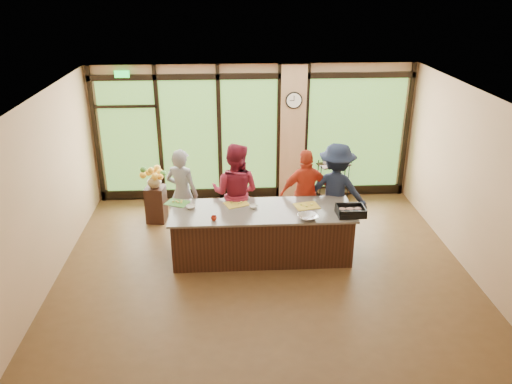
{
  "coord_description": "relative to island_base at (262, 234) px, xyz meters",
  "views": [
    {
      "loc": [
        -0.55,
        -7.53,
        4.68
      ],
      "look_at": [
        -0.1,
        0.4,
        1.22
      ],
      "focal_mm": 35.0,
      "sensor_mm": 36.0,
      "label": 1
    }
  ],
  "objects": [
    {
      "name": "mixing_bowl",
      "position": [
        0.75,
        -0.41,
        0.52
      ],
      "size": [
        0.41,
        0.41,
        0.08
      ],
      "primitive_type": "imported",
      "rotation": [
        0.0,
        0.0,
        0.35
      ],
      "color": "silver",
      "rests_on": "countertop"
    },
    {
      "name": "prep_bowl_mid",
      "position": [
        -0.14,
        0.09,
        0.5
      ],
      "size": [
        0.16,
        0.16,
        0.05
      ],
      "primitive_type": "imported",
      "rotation": [
        0.0,
        0.0,
        -0.08
      ],
      "color": "silver",
      "rests_on": "countertop"
    },
    {
      "name": "countertop",
      "position": [
        0.0,
        0.0,
        0.46
      ],
      "size": [
        3.2,
        1.1,
        0.04
      ],
      "primitive_type": "cube",
      "color": "#6C6359",
      "rests_on": "island_base"
    },
    {
      "name": "cutting_board_right",
      "position": [
        0.81,
        0.11,
        0.49
      ],
      "size": [
        0.47,
        0.39,
        0.01
      ],
      "primitive_type": "cube",
      "rotation": [
        0.0,
        0.0,
        0.21
      ],
      "color": "gold",
      "rests_on": "countertop"
    },
    {
      "name": "prep_bowl_far",
      "position": [
        -0.26,
        0.49,
        0.5
      ],
      "size": [
        0.15,
        0.15,
        0.03
      ],
      "primitive_type": "imported",
      "rotation": [
        0.0,
        0.0,
        0.13
      ],
      "color": "silver",
      "rests_on": "countertop"
    },
    {
      "name": "roasting_pan",
      "position": [
        1.5,
        -0.28,
        0.52
      ],
      "size": [
        0.49,
        0.39,
        0.08
      ],
      "primitive_type": "cube",
      "rotation": [
        0.0,
        0.0,
        0.04
      ],
      "color": "black",
      "rests_on": "countertop"
    },
    {
      "name": "bar_cart",
      "position": [
        1.77,
        2.45,
        0.12
      ],
      "size": [
        0.76,
        0.57,
        0.93
      ],
      "rotation": [
        0.0,
        0.0,
        0.3
      ],
      "color": "black",
      "rests_on": "floor"
    },
    {
      "name": "right_wall",
      "position": [
        3.5,
        -0.3,
        1.06
      ],
      "size": [
        0.0,
        6.0,
        6.0
      ],
      "primitive_type": "plane",
      "rotation": [
        1.57,
        0.0,
        -1.57
      ],
      "color": "tan",
      "rests_on": "floor"
    },
    {
      "name": "cook_midright",
      "position": [
        0.89,
        0.74,
        0.44
      ],
      "size": [
        1.07,
        0.54,
        1.76
      ],
      "primitive_type": "imported",
      "rotation": [
        0.0,
        0.0,
        3.25
      ],
      "color": "#B9361C",
      "rests_on": "floor"
    },
    {
      "name": "floor",
      "position": [
        0.0,
        -0.3,
        -0.44
      ],
      "size": [
        7.0,
        7.0,
        0.0
      ],
      "primitive_type": "plane",
      "color": "#52371C",
      "rests_on": "ground"
    },
    {
      "name": "cook_right",
      "position": [
        1.45,
        0.71,
        0.5
      ],
      "size": [
        1.38,
        1.09,
        1.87
      ],
      "primitive_type": "imported",
      "rotation": [
        0.0,
        0.0,
        2.76
      ],
      "color": "#161D32",
      "rests_on": "floor"
    },
    {
      "name": "window_wall",
      "position": [
        0.16,
        2.65,
        0.95
      ],
      "size": [
        6.9,
        0.12,
        3.0
      ],
      "color": "tan",
      "rests_on": "floor"
    },
    {
      "name": "cutting_board_left",
      "position": [
        -1.5,
        0.37,
        0.49
      ],
      "size": [
        0.48,
        0.43,
        0.01
      ],
      "primitive_type": "cube",
      "rotation": [
        0.0,
        0.0,
        -0.43
      ],
      "color": "#42812F",
      "rests_on": "countertop"
    },
    {
      "name": "cook_midleft",
      "position": [
        -0.45,
        0.68,
        0.52
      ],
      "size": [
        1.12,
        0.99,
        1.93
      ],
      "primitive_type": "imported",
      "rotation": [
        0.0,
        0.0,
        2.82
      ],
      "color": "maroon",
      "rests_on": "floor"
    },
    {
      "name": "flower_vase",
      "position": [
        -2.07,
        1.53,
        0.47
      ],
      "size": [
        0.37,
        0.37,
        0.3
      ],
      "primitive_type": "imported",
      "rotation": [
        0.0,
        0.0,
        0.37
      ],
      "color": "olive",
      "rests_on": "flower_stand"
    },
    {
      "name": "flower_stand",
      "position": [
        -2.07,
        1.53,
        -0.06
      ],
      "size": [
        0.43,
        0.43,
        0.76
      ],
      "primitive_type": "cube",
      "rotation": [
        0.0,
        0.0,
        -0.14
      ],
      "color": "black",
      "rests_on": "floor"
    },
    {
      "name": "red_ramekin",
      "position": [
        -0.83,
        -0.35,
        0.52
      ],
      "size": [
        0.11,
        0.11,
        0.08
      ],
      "primitive_type": "imported",
      "rotation": [
        0.0,
        0.0,
        0.17
      ],
      "color": "#A42510",
      "rests_on": "countertop"
    },
    {
      "name": "prep_bowl_near",
      "position": [
        -1.24,
        0.14,
        0.51
      ],
      "size": [
        0.22,
        0.22,
        0.05
      ],
      "primitive_type": "imported",
      "rotation": [
        0.0,
        0.0,
        -0.39
      ],
      "color": "silver",
      "rests_on": "countertop"
    },
    {
      "name": "cutting_board_center",
      "position": [
        -0.44,
        0.27,
        0.49
      ],
      "size": [
        0.49,
        0.43,
        0.01
      ],
      "primitive_type": "cube",
      "rotation": [
        0.0,
        0.0,
        0.38
      ],
      "color": "gold",
      "rests_on": "countertop"
    },
    {
      "name": "ceiling",
      "position": [
        0.0,
        -0.3,
        2.56
      ],
      "size": [
        7.0,
        7.0,
        0.0
      ],
      "primitive_type": "plane",
      "rotation": [
        3.14,
        0.0,
        0.0
      ],
      "color": "silver",
      "rests_on": "back_wall"
    },
    {
      "name": "island_base",
      "position": [
        0.0,
        0.0,
        0.0
      ],
      "size": [
        3.1,
        1.0,
        0.88
      ],
      "primitive_type": "cube",
      "color": "black",
      "rests_on": "floor"
    },
    {
      "name": "left_wall",
      "position": [
        -3.5,
        -0.3,
        1.06
      ],
      "size": [
        0.0,
        6.0,
        6.0
      ],
      "primitive_type": "plane",
      "rotation": [
        1.57,
        0.0,
        1.57
      ],
      "color": "tan",
      "rests_on": "floor"
    },
    {
      "name": "wall_clock",
      "position": [
        0.85,
        2.57,
        1.81
      ],
      "size": [
        0.36,
        0.04,
        0.36
      ],
      "color": "black",
      "rests_on": "window_wall"
    },
    {
      "name": "back_wall",
      "position": [
        0.0,
        2.7,
        1.06
      ],
      "size": [
        7.0,
        0.0,
        7.0
      ],
      "primitive_type": "plane",
      "rotation": [
        1.57,
        0.0,
        0.0
      ],
      "color": "tan",
      "rests_on": "floor"
    },
    {
      "name": "cook_left",
      "position": [
        -1.45,
        0.87,
        0.45
      ],
      "size": [
        0.77,
        0.66,
        1.78
      ],
      "primitive_type": "imported",
      "rotation": [
        0.0,
        0.0,
        2.71
      ],
      "color": "gray",
      "rests_on": "floor"
    }
  ]
}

